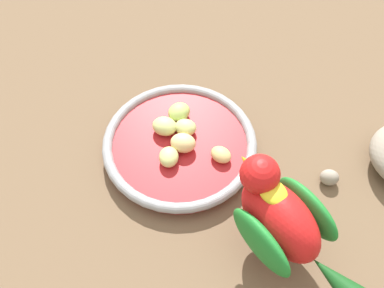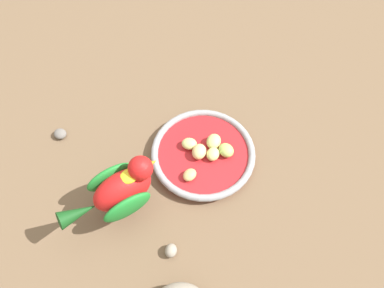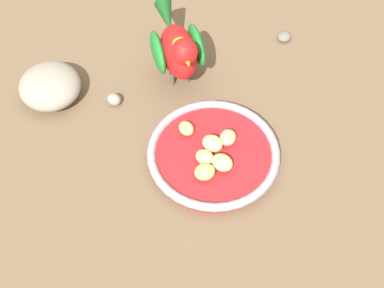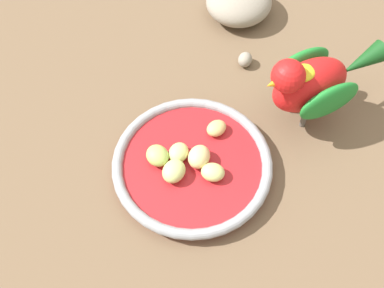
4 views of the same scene
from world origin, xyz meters
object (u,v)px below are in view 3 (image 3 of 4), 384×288
(apple_piece_2, at_px, (222,163))
(apple_piece_4, at_px, (206,172))
(feeding_bowl, at_px, (213,154))
(rock_large, at_px, (50,86))
(pebble_1, at_px, (284,37))
(parrot, at_px, (178,48))
(pebble_0, at_px, (114,99))
(apple_piece_3, at_px, (205,157))
(apple_piece_5, at_px, (186,128))
(apple_piece_1, at_px, (228,138))
(apple_piece_0, at_px, (212,143))

(apple_piece_2, distance_m, apple_piece_4, 0.03)
(feeding_bowl, height_order, rock_large, rock_large)
(feeding_bowl, xyz_separation_m, pebble_1, (0.31, 0.04, -0.01))
(pebble_1, bearing_deg, rock_large, 142.47)
(apple_piece_2, bearing_deg, parrot, 52.98)
(rock_large, distance_m, pebble_0, 0.11)
(apple_piece_3, xyz_separation_m, pebble_0, (0.02, 0.20, -0.02))
(feeding_bowl, relative_size, apple_piece_2, 6.17)
(apple_piece_5, distance_m, rock_large, 0.25)
(apple_piece_5, bearing_deg, apple_piece_3, -119.47)
(apple_piece_1, bearing_deg, pebble_1, 8.76)
(pebble_1, bearing_deg, apple_piece_4, -171.93)
(apple_piece_1, height_order, apple_piece_4, apple_piece_4)
(apple_piece_5, bearing_deg, apple_piece_2, -107.72)
(parrot, relative_size, pebble_0, 6.46)
(feeding_bowl, relative_size, apple_piece_5, 7.35)
(apple_piece_0, distance_m, apple_piece_4, 0.06)
(apple_piece_0, height_order, apple_piece_5, apple_piece_0)
(apple_piece_5, relative_size, pebble_0, 1.16)
(apple_piece_5, bearing_deg, apple_piece_1, -72.78)
(pebble_0, height_order, pebble_1, pebble_0)
(apple_piece_4, relative_size, apple_piece_5, 1.12)
(feeding_bowl, distance_m, pebble_1, 0.31)
(pebble_0, bearing_deg, feeding_bowl, -90.80)
(apple_piece_1, distance_m, rock_large, 0.32)
(apple_piece_1, height_order, rock_large, rock_large)
(apple_piece_4, xyz_separation_m, apple_piece_5, (0.06, 0.07, -0.00))
(apple_piece_3, xyz_separation_m, apple_piece_4, (-0.02, -0.02, 0.00))
(apple_piece_1, relative_size, rock_large, 0.28)
(apple_piece_4, relative_size, pebble_0, 1.30)
(parrot, xyz_separation_m, rock_large, (-0.16, 0.16, -0.05))
(apple_piece_0, relative_size, parrot, 0.21)
(pebble_0, bearing_deg, apple_piece_1, -82.30)
(apple_piece_0, bearing_deg, apple_piece_5, 85.61)
(apple_piece_5, distance_m, parrot, 0.14)
(apple_piece_4, bearing_deg, pebble_1, 8.07)
(apple_piece_0, relative_size, apple_piece_1, 1.11)
(apple_piece_0, distance_m, parrot, 0.18)
(apple_piece_3, height_order, pebble_1, apple_piece_3)
(apple_piece_3, relative_size, parrot, 0.19)
(parrot, bearing_deg, feeding_bowl, 3.51)
(apple_piece_3, bearing_deg, apple_piece_2, -80.55)
(apple_piece_5, bearing_deg, feeding_bowl, -100.40)
(apple_piece_2, bearing_deg, apple_piece_4, 158.31)
(apple_piece_0, xyz_separation_m, apple_piece_1, (0.02, -0.01, -0.00))
(apple_piece_1, xyz_separation_m, apple_piece_5, (-0.02, 0.07, -0.00))
(rock_large, relative_size, pebble_0, 4.34)
(feeding_bowl, bearing_deg, apple_piece_1, -11.88)
(apple_piece_3, xyz_separation_m, apple_piece_5, (0.03, 0.06, -0.00))
(rock_large, bearing_deg, apple_piece_2, -85.10)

